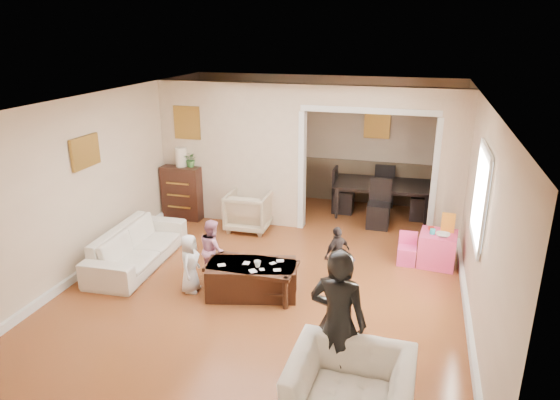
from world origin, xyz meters
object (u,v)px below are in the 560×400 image
(cyan_cup, at_px, (433,231))
(child_kneel_a, at_px, (190,263))
(adult_person, at_px, (338,323))
(armchair_front, at_px, (350,395))
(coffee_cup, at_px, (257,264))
(dresser, at_px, (184,192))
(armchair_back, at_px, (249,211))
(play_table, at_px, (437,249))
(coffee_table, at_px, (252,279))
(table_lamp, at_px, (181,157))
(dining_table, at_px, (381,200))
(child_toddler, at_px, (337,253))
(sofa, at_px, (137,246))
(child_kneel_b, at_px, (213,249))

(cyan_cup, xyz_separation_m, child_kneel_a, (-3.22, -1.75, -0.14))
(adult_person, bearing_deg, armchair_front, 120.83)
(coffee_cup, distance_m, child_kneel_a, 0.96)
(adult_person, bearing_deg, dresser, -41.31)
(armchair_back, xyz_separation_m, child_kneel_a, (-0.04, -2.38, 0.07))
(cyan_cup, bearing_deg, coffee_cup, -143.99)
(armchair_front, xyz_separation_m, play_table, (0.82, 3.72, -0.10))
(armchair_back, bearing_deg, coffee_table, 108.48)
(table_lamp, height_order, dining_table, table_lamp)
(armchair_back, xyz_separation_m, table_lamp, (-1.41, 0.23, 0.86))
(cyan_cup, bearing_deg, dresser, 169.33)
(dresser, height_order, dining_table, dresser)
(coffee_table, distance_m, dining_table, 3.89)
(dresser, height_order, coffee_cup, dresser)
(armchair_front, bearing_deg, coffee_cup, 128.80)
(dresser, distance_m, child_kneel_a, 2.96)
(coffee_table, height_order, child_toddler, child_toddler)
(sofa, relative_size, adult_person, 1.28)
(cyan_cup, bearing_deg, coffee_table, -145.98)
(child_kneel_b, bearing_deg, dining_table, -67.23)
(cyan_cup, height_order, child_toddler, child_toddler)
(child_kneel_a, bearing_deg, armchair_front, -131.86)
(armchair_back, distance_m, dresser, 1.44)
(play_table, bearing_deg, coffee_table, -146.26)
(dining_table, xyz_separation_m, child_toddler, (-0.39, -2.86, 0.09))
(cyan_cup, relative_size, dining_table, 0.04)
(table_lamp, bearing_deg, armchair_front, -49.52)
(table_lamp, bearing_deg, cyan_cup, -10.67)
(coffee_table, bearing_deg, child_kneel_a, -169.99)
(armchair_front, relative_size, child_kneel_a, 1.31)
(armchair_front, xyz_separation_m, cyan_cup, (0.72, 3.67, 0.21))
(child_kneel_b, bearing_deg, armchair_back, -30.93)
(table_lamp, bearing_deg, adult_person, -48.02)
(dining_table, bearing_deg, adult_person, -91.87)
(coffee_cup, bearing_deg, play_table, 35.65)
(play_table, distance_m, adult_person, 3.46)
(cyan_cup, xyz_separation_m, child_kneel_b, (-3.07, -1.30, -0.11))
(dresser, bearing_deg, coffee_table, -47.94)
(child_kneel_b, bearing_deg, table_lamp, 0.87)
(play_table, distance_m, child_kneel_a, 3.78)
(armchair_back, height_order, child_kneel_b, child_kneel_b)
(play_table, relative_size, adult_person, 0.35)
(armchair_front, bearing_deg, child_kneel_b, 136.07)
(armchair_front, xyz_separation_m, child_kneel_b, (-2.35, 2.37, 0.10))
(armchair_front, distance_m, cyan_cup, 3.75)
(armchair_front, bearing_deg, cyan_cup, 80.29)
(coffee_cup, relative_size, adult_person, 0.06)
(armchair_front, bearing_deg, adult_person, 115.48)
(table_lamp, height_order, child_kneel_a, table_lamp)
(child_toddler, bearing_deg, coffee_cup, -14.18)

